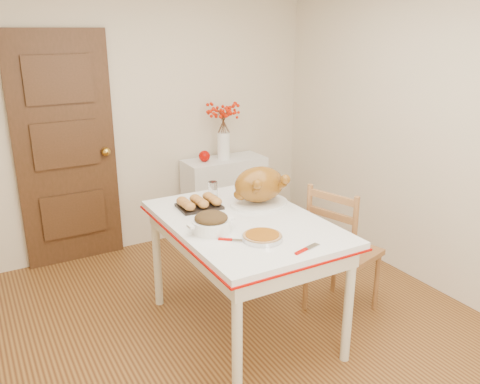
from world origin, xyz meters
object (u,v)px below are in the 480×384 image
sideboard (225,197)px  turkey_platter (259,186)px  kitchen_table (244,276)px  pumpkin_pie (262,236)px  chair_oak (344,249)px

sideboard → turkey_platter: 1.55m
sideboard → turkey_platter: bearing=-107.9°
sideboard → turkey_platter: size_ratio=1.88×
kitchen_table → pumpkin_pie: (-0.07, -0.34, 0.45)m
chair_oak → turkey_platter: turkey_platter is taller
chair_oak → turkey_platter: bearing=42.1°
turkey_platter → pumpkin_pie: (-0.31, -0.54, -0.11)m
sideboard → chair_oak: size_ratio=0.81×
turkey_platter → pumpkin_pie: bearing=-123.7°
sideboard → pumpkin_pie: bearing=-111.5°
sideboard → kitchen_table: (-0.69, -1.58, 0.01)m
kitchen_table → turkey_platter: (0.24, 0.20, 0.56)m
chair_oak → pumpkin_pie: 0.95m
kitchen_table → turkey_platter: turkey_platter is taller
sideboard → chair_oak: 1.71m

